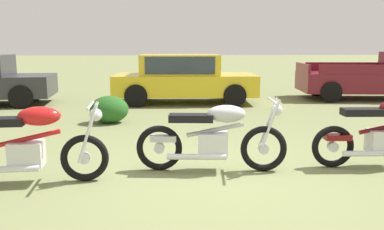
{
  "coord_description": "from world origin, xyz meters",
  "views": [
    {
      "loc": [
        -0.72,
        -5.2,
        1.73
      ],
      "look_at": [
        -0.26,
        1.54,
        0.55
      ],
      "focal_mm": 37.88,
      "sensor_mm": 36.0,
      "label": 1
    }
  ],
  "objects": [
    {
      "name": "car_yellow",
      "position": [
        -0.17,
        6.86,
        0.8
      ],
      "size": [
        4.23,
        2.08,
        1.43
      ],
      "rotation": [
        0.0,
        0.0,
        -0.04
      ],
      "color": "gold",
      "rests_on": "ground"
    },
    {
      "name": "ground_plane",
      "position": [
        0.0,
        0.0,
        0.0
      ],
      "size": [
        120.0,
        120.0,
        0.0
      ],
      "primitive_type": "plane",
      "color": "olive"
    },
    {
      "name": "motorcycle_silver",
      "position": [
        -0.06,
        0.17,
        0.48
      ],
      "size": [
        2.07,
        0.64,
        1.02
      ],
      "rotation": [
        0.0,
        0.0,
        -0.1
      ],
      "color": "black",
      "rests_on": "ground"
    },
    {
      "name": "motorcycle_red",
      "position": [
        -2.44,
        -0.19,
        0.49
      ],
      "size": [
        2.06,
        0.64,
        1.02
      ],
      "rotation": [
        0.0,
        0.0,
        0.06
      ],
      "color": "black",
      "rests_on": "ground"
    },
    {
      "name": "motorcycle_maroon",
      "position": [
        2.37,
        0.19,
        0.49
      ],
      "size": [
        1.98,
        0.64,
        1.02
      ],
      "rotation": [
        0.0,
        0.0,
        -0.05
      ],
      "color": "black",
      "rests_on": "ground"
    },
    {
      "name": "shrub_low",
      "position": [
        -1.96,
        3.78,
        0.3
      ],
      "size": [
        0.85,
        0.72,
        0.61
      ],
      "color": "#235A1E",
      "rests_on": "ground"
    }
  ]
}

